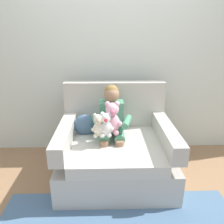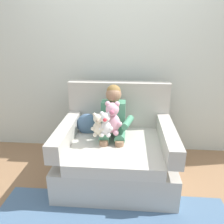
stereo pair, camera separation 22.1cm
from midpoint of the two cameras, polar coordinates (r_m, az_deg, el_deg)
ground_plane at (r=2.64m, az=3.56°, el=-16.45°), size 8.00×8.00×0.00m
back_wall at (r=2.89m, az=4.47°, el=14.69°), size 6.00×0.10×2.60m
armchair at (r=2.51m, az=3.74°, el=-10.08°), size 1.21×1.03×1.01m
seated_child at (r=2.39m, az=2.92°, el=-2.00°), size 0.45×0.39×0.82m
plush_pink at (r=2.25m, az=2.90°, el=-1.81°), size 0.21×0.17×0.35m
plush_white at (r=2.21m, az=1.15°, el=-3.33°), size 0.16×0.13×0.26m
plush_cream at (r=2.22m, az=-0.78°, el=-3.49°), size 0.15×0.12×0.24m
throw_pillow at (r=2.55m, az=-3.82°, el=-3.25°), size 0.27×0.13×0.26m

